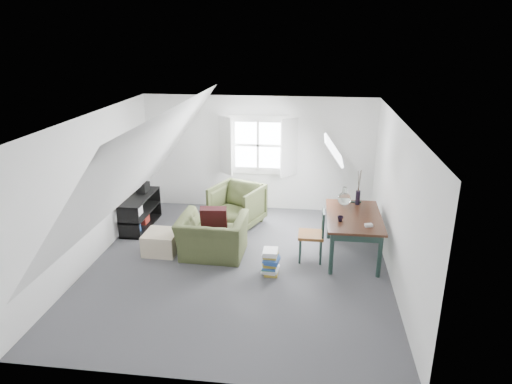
# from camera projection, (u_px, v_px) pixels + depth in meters

# --- Properties ---
(floor) EXTENTS (5.50, 5.50, 0.00)m
(floor) POSITION_uv_depth(u_px,v_px,m) (239.00, 265.00, 7.78)
(floor) COLOR #49494D
(floor) RESTS_ON ground
(ceiling) EXTENTS (5.50, 5.50, 0.00)m
(ceiling) POSITION_uv_depth(u_px,v_px,m) (236.00, 120.00, 6.95)
(ceiling) COLOR white
(ceiling) RESTS_ON wall_back
(wall_back) EXTENTS (5.00, 0.00, 5.00)m
(wall_back) POSITION_uv_depth(u_px,v_px,m) (258.00, 154.00, 9.94)
(wall_back) COLOR white
(wall_back) RESTS_ON ground
(wall_front) EXTENTS (5.00, 0.00, 5.00)m
(wall_front) POSITION_uv_depth(u_px,v_px,m) (195.00, 285.00, 4.79)
(wall_front) COLOR white
(wall_front) RESTS_ON ground
(wall_left) EXTENTS (0.00, 5.50, 5.50)m
(wall_left) POSITION_uv_depth(u_px,v_px,m) (91.00, 190.00, 7.66)
(wall_left) COLOR white
(wall_left) RESTS_ON ground
(wall_right) EXTENTS (0.00, 5.50, 5.50)m
(wall_right) POSITION_uv_depth(u_px,v_px,m) (397.00, 203.00, 7.07)
(wall_right) COLOR white
(wall_right) RESTS_ON ground
(slope_left) EXTENTS (3.19, 5.50, 4.48)m
(slope_left) POSITION_uv_depth(u_px,v_px,m) (143.00, 162.00, 7.37)
(slope_left) COLOR white
(slope_left) RESTS_ON wall_left
(slope_right) EXTENTS (3.19, 5.50, 4.48)m
(slope_right) POSITION_uv_depth(u_px,v_px,m) (337.00, 169.00, 7.00)
(slope_right) COLOR white
(slope_right) RESTS_ON wall_right
(dormer_window) EXTENTS (1.71, 0.35, 1.30)m
(dormer_window) POSITION_uv_depth(u_px,v_px,m) (258.00, 146.00, 9.80)
(dormer_window) COLOR white
(dormer_window) RESTS_ON wall_back
(skylight) EXTENTS (0.35, 0.75, 0.47)m
(skylight) POSITION_uv_depth(u_px,v_px,m) (334.00, 150.00, 8.23)
(skylight) COLOR white
(skylight) RESTS_ON slope_right
(armchair_near) EXTENTS (1.17, 1.03, 0.74)m
(armchair_near) POSITION_uv_depth(u_px,v_px,m) (213.00, 255.00, 8.12)
(armchair_near) COLOR #404829
(armchair_near) RESTS_ON floor
(armchair_far) EXTENTS (1.20, 1.21, 0.86)m
(armchair_far) POSITION_uv_depth(u_px,v_px,m) (237.00, 225.00, 9.41)
(armchair_far) COLOR #404829
(armchair_far) RESTS_ON floor
(throw_pillow) EXTENTS (0.49, 0.31, 0.48)m
(throw_pillow) POSITION_uv_depth(u_px,v_px,m) (214.00, 218.00, 8.04)
(throw_pillow) COLOR #3B1014
(throw_pillow) RESTS_ON armchair_near
(ottoman) EXTENTS (0.59, 0.59, 0.39)m
(ottoman) POSITION_uv_depth(u_px,v_px,m) (162.00, 242.00, 8.19)
(ottoman) COLOR #C0AF8F
(ottoman) RESTS_ON floor
(dining_table) EXTENTS (0.93, 1.55, 0.78)m
(dining_table) POSITION_uv_depth(u_px,v_px,m) (354.00, 221.00, 7.89)
(dining_table) COLOR #321910
(dining_table) RESTS_ON floor
(demijohn) EXTENTS (0.24, 0.24, 0.34)m
(demijohn) POSITION_uv_depth(u_px,v_px,m) (344.00, 198.00, 8.25)
(demijohn) COLOR silver
(demijohn) RESTS_ON dining_table
(vase_twigs) EXTENTS (0.08, 0.09, 0.65)m
(vase_twigs) POSITION_uv_depth(u_px,v_px,m) (358.00, 197.00, 8.31)
(vase_twigs) COLOR black
(vase_twigs) RESTS_ON dining_table
(cup) EXTENTS (0.13, 0.13, 0.09)m
(cup) POSITION_uv_depth(u_px,v_px,m) (340.00, 221.00, 7.60)
(cup) COLOR black
(cup) RESTS_ON dining_table
(paper_box) EXTENTS (0.14, 0.11, 0.04)m
(paper_box) POSITION_uv_depth(u_px,v_px,m) (369.00, 225.00, 7.40)
(paper_box) COLOR white
(paper_box) RESTS_ON dining_table
(dining_chair_far) EXTENTS (0.38, 0.38, 0.80)m
(dining_chair_far) POSITION_uv_depth(u_px,v_px,m) (350.00, 217.00, 8.69)
(dining_chair_far) COLOR brown
(dining_chair_far) RESTS_ON floor
(dining_chair_near) EXTENTS (0.43, 0.43, 0.93)m
(dining_chair_near) POSITION_uv_depth(u_px,v_px,m) (313.00, 234.00, 7.82)
(dining_chair_near) COLOR brown
(dining_chair_near) RESTS_ON floor
(media_shelf) EXTENTS (0.43, 1.28, 0.66)m
(media_shelf) POSITION_uv_depth(u_px,v_px,m) (140.00, 214.00, 9.20)
(media_shelf) COLOR black
(media_shelf) RESTS_ON floor
(electronics_box) EXTENTS (0.21, 0.28, 0.21)m
(electronics_box) POSITION_uv_depth(u_px,v_px,m) (143.00, 188.00, 9.33)
(electronics_box) COLOR black
(electronics_box) RESTS_ON media_shelf
(magazine_stack) EXTENTS (0.31, 0.37, 0.41)m
(magazine_stack) POSITION_uv_depth(u_px,v_px,m) (271.00, 262.00, 7.45)
(magazine_stack) COLOR #B29933
(magazine_stack) RESTS_ON floor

